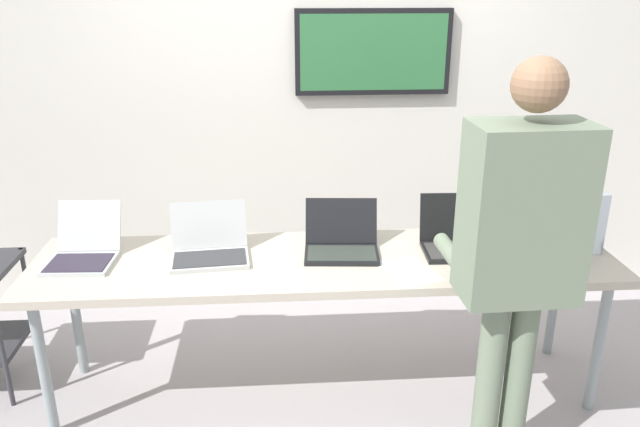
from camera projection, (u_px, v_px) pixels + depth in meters
ground at (325, 391)px, 3.30m from camera, size 8.00×8.00×0.04m
back_wall at (313, 113)px, 3.92m from camera, size 8.00×0.11×2.45m
workbench at (325, 268)px, 3.05m from camera, size 2.82×0.70×0.75m
equipment_box at (551, 216)px, 3.13m from camera, size 0.43×0.30×0.31m
laptop_station_0 at (84, 249)px, 3.00m from camera, size 0.32×0.38×0.25m
laptop_station_1 at (209, 246)px, 3.03m from camera, size 0.39×0.35×0.24m
laptop_station_2 at (341, 241)px, 3.09m from camera, size 0.38×0.35×0.23m
laptop_station_3 at (459, 238)px, 3.11m from camera, size 0.38×0.31×0.26m
person at (519, 242)px, 2.38m from camera, size 0.45×0.59×1.78m
paper_sheet at (408, 271)px, 2.90m from camera, size 0.29×0.35×0.00m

